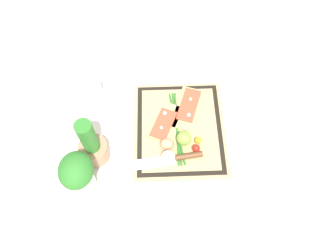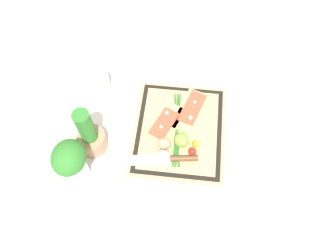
{
  "view_description": "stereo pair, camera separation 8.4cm",
  "coord_description": "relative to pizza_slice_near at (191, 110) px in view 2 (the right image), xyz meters",
  "views": [
    {
      "loc": [
        -0.59,
        0.06,
        1.13
      ],
      "look_at": [
        0.0,
        0.04,
        0.03
      ],
      "focal_mm": 35.0,
      "sensor_mm": 36.0,
      "label": 1
    },
    {
      "loc": [
        -0.59,
        -0.02,
        1.13
      ],
      "look_at": [
        0.0,
        0.04,
        0.03
      ],
      "focal_mm": 35.0,
      "sensor_mm": 36.0,
      "label": 2
    }
  ],
  "objects": [
    {
      "name": "scallion_bunch",
      "position": [
        -0.08,
        0.05,
        -0.0
      ],
      "size": [
        0.31,
        0.05,
        0.01
      ],
      "color": "#2D7528",
      "rests_on": "cutting_board"
    },
    {
      "name": "herb_glass",
      "position": [
        -0.3,
        0.38,
        0.1
      ],
      "size": [
        0.13,
        0.11,
        0.21
      ],
      "color": "silver",
      "rests_on": "ground_plane"
    },
    {
      "name": "pizza_slice_far",
      "position": [
        -0.06,
        0.1,
        0.0
      ],
      "size": [
        0.19,
        0.15,
        0.02
      ],
      "color": "tan",
      "rests_on": "cutting_board"
    },
    {
      "name": "lime",
      "position": [
        -0.14,
        0.03,
        0.02
      ],
      "size": [
        0.06,
        0.06,
        0.06
      ],
      "primitive_type": "sphere",
      "color": "#7FB742",
      "rests_on": "cutting_board"
    },
    {
      "name": "cutting_board",
      "position": [
        -0.09,
        0.04,
        -0.01
      ],
      "size": [
        0.41,
        0.35,
        0.02
      ],
      "color": "tan",
      "rests_on": "ground_plane"
    },
    {
      "name": "herb_pot",
      "position": [
        -0.18,
        0.35,
        0.06
      ],
      "size": [
        0.1,
        0.1,
        0.23
      ],
      "color": "#AD7A5B",
      "rests_on": "ground_plane"
    },
    {
      "name": "knife",
      "position": [
        -0.22,
        0.07,
        0.0
      ],
      "size": [
        0.07,
        0.32,
        0.02
      ],
      "color": "silver",
      "rests_on": "cutting_board"
    },
    {
      "name": "pizza_slice_near",
      "position": [
        0.0,
        0.0,
        0.0
      ],
      "size": [
        0.22,
        0.15,
        0.02
      ],
      "color": "tan",
      "rests_on": "cutting_board"
    },
    {
      "name": "sauce_jar",
      "position": [
        0.08,
        0.38,
        0.03
      ],
      "size": [
        0.08,
        0.08,
        0.11
      ],
      "color": "silver",
      "rests_on": "ground_plane"
    },
    {
      "name": "egg_pink",
      "position": [
        -0.21,
        0.09,
        0.02
      ],
      "size": [
        0.04,
        0.05,
        0.04
      ],
      "primitive_type": "ellipsoid",
      "color": "beige",
      "rests_on": "cutting_board"
    },
    {
      "name": "egg_brown",
      "position": [
        -0.16,
        0.09,
        0.02
      ],
      "size": [
        0.04,
        0.05,
        0.04
      ],
      "primitive_type": "ellipsoid",
      "color": "tan",
      "rests_on": "cutting_board"
    },
    {
      "name": "cherry_tomato_red",
      "position": [
        -0.18,
        -0.02,
        0.01
      ],
      "size": [
        0.03,
        0.03,
        0.03
      ],
      "primitive_type": "sphere",
      "color": "red",
      "rests_on": "cutting_board"
    },
    {
      "name": "ground_plane",
      "position": [
        -0.09,
        0.04,
        -0.02
      ],
      "size": [
        6.0,
        6.0,
        0.0
      ],
      "primitive_type": "plane",
      "color": "silver"
    },
    {
      "name": "cherry_tomato_yellow",
      "position": [
        -0.15,
        -0.03,
        0.01
      ],
      "size": [
        0.03,
        0.03,
        0.03
      ],
      "primitive_type": "sphere",
      "color": "gold",
      "rests_on": "cutting_board"
    }
  ]
}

